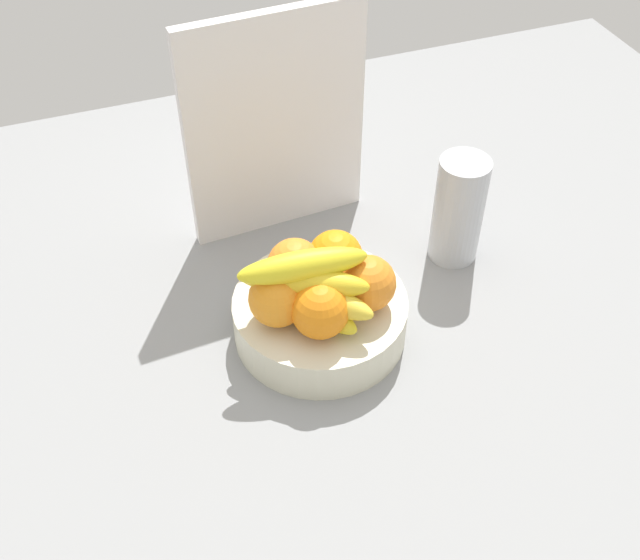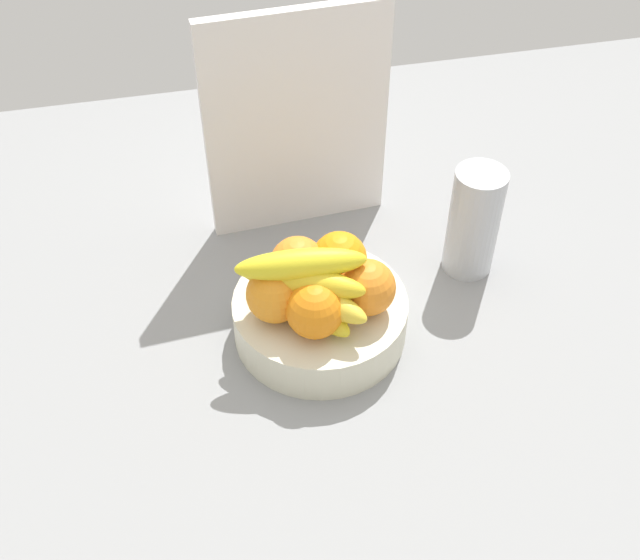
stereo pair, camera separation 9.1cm
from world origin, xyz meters
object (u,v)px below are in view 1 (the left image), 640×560
(orange_back_right, at_px, (368,283))
(orange_center, at_px, (277,298))
(thermos_tumbler, at_px, (458,210))
(orange_front_right, at_px, (295,266))
(cutting_board, at_px, (279,126))
(orange_front_left, at_px, (335,257))
(banana_bunch, at_px, (307,286))
(orange_back_left, at_px, (320,310))
(fruit_bowl, at_px, (320,317))

(orange_back_right, bearing_deg, orange_center, 173.19)
(thermos_tumbler, bearing_deg, orange_front_right, -170.49)
(thermos_tumbler, bearing_deg, cutting_board, 142.50)
(orange_front_left, height_order, banana_bunch, banana_bunch)
(orange_back_left, xyz_separation_m, cutting_board, (0.05, 0.31, 0.08))
(banana_bunch, bearing_deg, cutting_board, 79.20)
(orange_front_right, relative_size, orange_back_right, 1.00)
(orange_front_left, height_order, thermos_tumbler, thermos_tumbler)
(cutting_board, distance_m, thermos_tumbler, 0.30)
(fruit_bowl, distance_m, orange_front_left, 0.09)
(orange_front_right, xyz_separation_m, orange_back_left, (0.00, -0.09, 0.00))
(orange_back_left, xyz_separation_m, banana_bunch, (-0.01, 0.03, 0.01))
(orange_back_right, height_order, banana_bunch, banana_bunch)
(fruit_bowl, relative_size, cutting_board, 0.67)
(orange_front_left, distance_m, orange_front_right, 0.06)
(fruit_bowl, height_order, orange_front_right, orange_front_right)
(orange_center, distance_m, thermos_tumbler, 0.33)
(orange_back_right, bearing_deg, orange_front_left, 110.01)
(orange_center, bearing_deg, orange_back_right, -6.81)
(fruit_bowl, xyz_separation_m, orange_center, (-0.06, -0.01, 0.07))
(orange_front_right, height_order, banana_bunch, banana_bunch)
(orange_front_left, relative_size, cutting_board, 0.21)
(fruit_bowl, xyz_separation_m, orange_front_right, (-0.02, 0.04, 0.07))
(orange_front_left, distance_m, cutting_board, 0.23)
(cutting_board, bearing_deg, orange_back_right, -87.35)
(orange_front_left, xyz_separation_m, banana_bunch, (-0.06, -0.05, 0.01))
(fruit_bowl, bearing_deg, orange_back_left, -109.72)
(orange_front_right, relative_size, orange_center, 1.00)
(orange_back_left, height_order, orange_back_right, same)
(banana_bunch, bearing_deg, thermos_tumbler, 20.19)
(orange_back_right, relative_size, thermos_tumbler, 0.44)
(orange_front_right, bearing_deg, orange_center, -129.01)
(fruit_bowl, height_order, orange_center, orange_center)
(banana_bunch, relative_size, thermos_tumbler, 0.99)
(fruit_bowl, xyz_separation_m, orange_front_left, (0.04, 0.04, 0.07))
(banana_bunch, bearing_deg, orange_back_left, -79.18)
(fruit_bowl, height_order, orange_front_left, orange_front_left)
(orange_back_right, bearing_deg, fruit_bowl, 155.85)
(orange_back_left, height_order, banana_bunch, banana_bunch)
(fruit_bowl, height_order, orange_back_left, orange_back_left)
(banana_bunch, relative_size, cutting_board, 0.48)
(fruit_bowl, distance_m, orange_center, 0.09)
(banana_bunch, bearing_deg, orange_back_right, -6.41)
(orange_front_left, distance_m, thermos_tumbler, 0.22)
(orange_front_left, relative_size, orange_back_left, 1.00)
(cutting_board, bearing_deg, orange_back_left, -101.94)
(orange_center, bearing_deg, fruit_bowl, 10.35)
(orange_front_left, bearing_deg, orange_back_left, -121.80)
(orange_front_right, xyz_separation_m, orange_back_right, (0.08, -0.06, 0.00))
(banana_bunch, bearing_deg, orange_front_left, 41.47)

